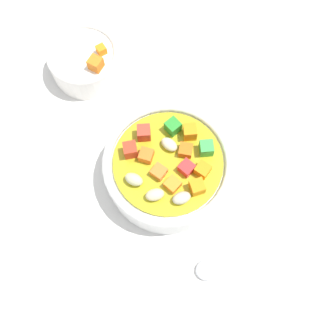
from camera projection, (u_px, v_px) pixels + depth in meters
The scene contains 4 objects.
ground_plane at pixel (168, 177), 50.99cm from camera, with size 140.00×140.00×2.00cm, color silver.
soup_bowl_main at pixel (168, 167), 47.40cm from camera, with size 15.36×15.36×6.46cm.
spoon at pixel (151, 284), 45.13cm from camera, with size 15.10×18.00×1.01cm.
side_bowl_small at pixel (85, 61), 53.07cm from camera, with size 9.62×9.62×5.37cm.
Camera 1 is at (-9.54, 12.78, 47.45)cm, focal length 42.20 mm.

